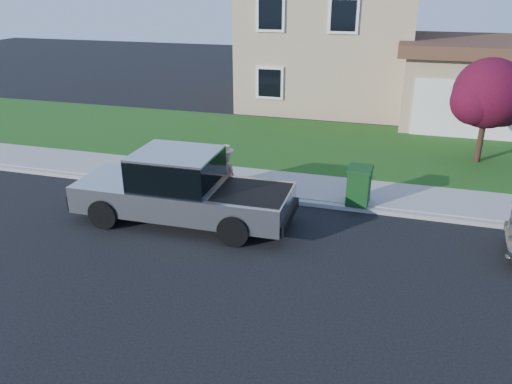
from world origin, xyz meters
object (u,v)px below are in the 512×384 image
Objects in this scene: ornamental_tree at (489,97)px; trash_bin at (359,185)px; pickup_truck at (182,190)px; woman at (226,178)px.

trash_bin is (-3.70, -4.92, -1.68)m from ornamental_tree.
pickup_truck is 4.87m from trash_bin.
trash_bin is at bearing 25.14° from pickup_truck.
ornamental_tree is 3.33× the size of trash_bin.
pickup_truck is 10.82m from ornamental_tree.
ornamental_tree is at bearing 40.38° from pickup_truck.
ornamental_tree is (7.30, 5.76, 1.54)m from woman.
pickup_truck is at bearing 70.93° from woman.
woman is at bearing -163.80° from trash_bin.
trash_bin is (4.38, 2.12, -0.20)m from pickup_truck.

